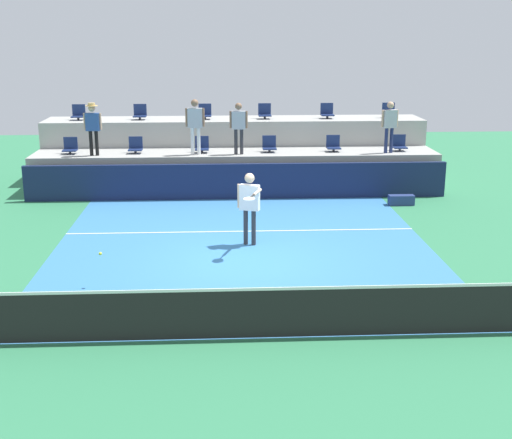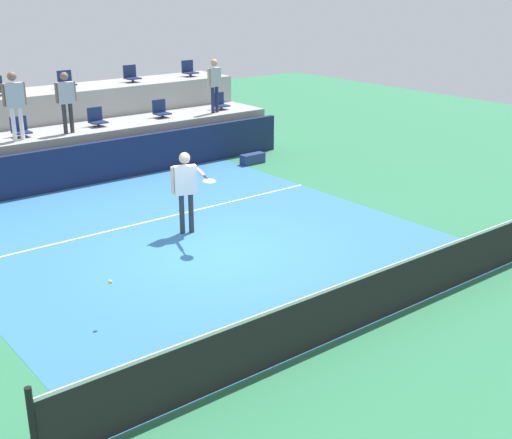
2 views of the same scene
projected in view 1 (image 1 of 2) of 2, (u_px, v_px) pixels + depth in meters
The scene contains 26 objects.
ground_plane at pixel (244, 262), 15.37m from camera, with size 40.00×40.00×0.00m, color #2D754C.
court_inner_paint at pixel (243, 248), 16.33m from camera, with size 9.00×10.00×0.01m, color teal.
court_service_line at pixel (241, 231), 17.68m from camera, with size 9.00×0.06×0.00m, color white.
tennis_net at pixel (253, 311), 11.39m from camera, with size 10.48×0.08×1.07m.
sponsor_backboard at pixel (237, 181), 21.00m from camera, with size 13.00×0.16×1.10m, color #141E42.
seating_tier_lower at pixel (236, 171), 22.23m from camera, with size 13.00×1.80×1.25m, color #9E9E99.
seating_tier_upper at pixel (235, 149), 23.85m from camera, with size 13.00×1.80×2.10m, color #9E9E99.
stadium_chair_lower_far_left at pixel (70, 147), 21.68m from camera, with size 0.44×0.40×0.52m.
stadium_chair_lower_left at pixel (136, 146), 21.78m from camera, with size 0.44×0.40×0.52m.
stadium_chair_lower_mid_left at pixel (202, 146), 21.89m from camera, with size 0.44×0.40×0.52m.
stadium_chair_lower_mid_right at pixel (269, 145), 22.00m from camera, with size 0.44×0.40×0.52m.
stadium_chair_lower_right at pixel (333, 145), 22.10m from camera, with size 0.44×0.40×0.52m.
stadium_chair_lower_far_right at pixel (399, 144), 22.21m from camera, with size 0.44×0.40×0.52m.
stadium_chair_upper_far_left at pixel (78, 114), 23.18m from camera, with size 0.44×0.40×0.52m.
stadium_chair_upper_left at pixel (140, 113), 23.28m from camera, with size 0.44×0.40×0.52m.
stadium_chair_upper_mid_left at pixel (205, 113), 23.40m from camera, with size 0.44×0.40×0.52m.
stadium_chair_upper_mid_right at pixel (265, 112), 23.50m from camera, with size 0.44×0.40×0.52m.
stadium_chair_upper_right at pixel (327, 112), 23.61m from camera, with size 0.44×0.40×0.52m.
stadium_chair_upper_far_right at pixel (389, 112), 23.72m from camera, with size 0.44×0.40×0.52m.
tennis_player at pixel (249, 201), 16.27m from camera, with size 0.59×1.33×1.78m.
spectator_with_hat at pixel (93, 124), 21.14m from camera, with size 0.56×0.40×1.64m.
spectator_leaning_on_rail at pixel (195, 121), 21.28m from camera, with size 0.61×0.24×1.74m.
spectator_in_white at pixel (239, 124), 21.37m from camera, with size 0.57×0.23×1.62m.
spectator_in_grey at pixel (390, 122), 21.61m from camera, with size 0.58×0.27×1.63m.
tennis_ball at pixel (100, 254), 13.69m from camera, with size 0.07×0.07×0.07m.
equipment_bag at pixel (401, 200), 20.35m from camera, with size 0.76×0.28×0.30m, color navy.
Camera 1 is at (-0.50, -14.55, 5.02)m, focal length 47.79 mm.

